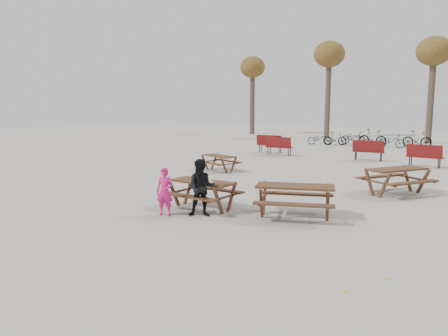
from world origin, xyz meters
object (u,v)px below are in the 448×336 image
Objects in this scene: food_tray at (210,182)px; picnic_table_east at (295,201)px; picnic_table_north at (219,163)px; child at (165,192)px; picnic_table_far at (396,181)px; main_picnic_table at (202,188)px; soda_bottle at (203,179)px; adult at (202,188)px.

food_tray is 0.09× the size of picnic_table_east.
picnic_table_east is at bearing -25.05° from picnic_table_north.
child is 7.38m from picnic_table_far.
main_picnic_table is 0.94× the size of picnic_table_east.
main_picnic_table is at bearing 136.96° from soda_bottle.
picnic_table_north is 7.34m from picnic_table_far.
adult is (0.34, -0.51, -0.12)m from soda_bottle.
adult reaches higher than picnic_table_east.
child is (-0.66, -1.03, -0.17)m from food_tray.
child is at bearing -115.16° from soda_bottle.
adult reaches higher than food_tray.
picnic_table_east is 1.00× the size of picnic_table_far.
food_tray is at bearing 11.91° from soda_bottle.
soda_bottle is 0.11× the size of picnic_table_north.
picnic_table_east is at bearing 18.25° from food_tray.
child reaches higher than picnic_table_far.
picnic_table_east is (2.13, 0.70, -0.38)m from food_tray.
soda_bottle is at bearing 174.47° from picnic_table_far.
picnic_table_far reaches higher than main_picnic_table.
main_picnic_table is 6.64m from picnic_table_north.
adult is at bearing -171.05° from picnic_table_east.
food_tray is 0.20m from soda_bottle.
picnic_table_far is at bearing 10.14° from picnic_table_north.
main_picnic_table is 1.23× the size of adult.
main_picnic_table is 2.52m from picnic_table_east.
main_picnic_table is at bearing -42.98° from picnic_table_north.
picnic_table_north is at bearing 90.01° from adult.
child is at bearing -171.49° from picnic_table_east.
picnic_table_far is (3.45, 5.10, -0.38)m from food_tray.
child is 0.64× the size of picnic_table_far.
soda_bottle is (0.12, -0.11, 0.26)m from main_picnic_table.
adult is 0.95× the size of picnic_table_north.
adult is at bearing -74.42° from food_tray.
picnic_table_north is (-3.55, 5.61, -0.26)m from main_picnic_table.
soda_bottle is 0.14× the size of child.
picnic_table_east is (1.97, 1.25, -0.32)m from adult.
soda_bottle is 0.12× the size of adult.
main_picnic_table is 1.46× the size of child.
child reaches higher than picnic_table_east.
soda_bottle is at bearing 43.45° from child.
picnic_table_east is (2.32, 0.74, -0.44)m from soda_bottle.
food_tray is 6.88m from picnic_table_north.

